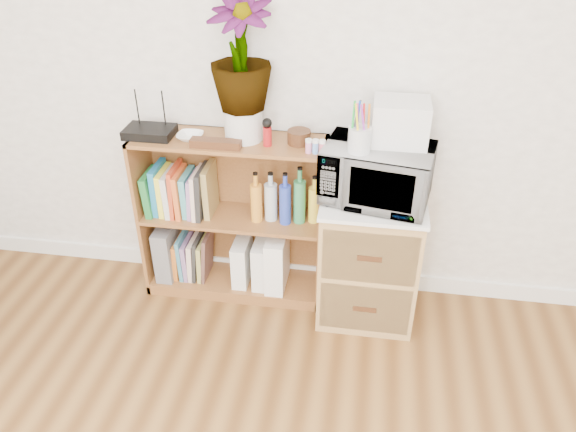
# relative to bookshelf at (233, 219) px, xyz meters

# --- Properties ---
(skirting_board) EXTENTS (4.00, 0.02, 0.10)m
(skirting_board) POSITION_rel_bookshelf_xyz_m (0.35, 0.14, -0.42)
(skirting_board) COLOR white
(skirting_board) RESTS_ON ground
(bookshelf) EXTENTS (1.00, 0.30, 0.95)m
(bookshelf) POSITION_rel_bookshelf_xyz_m (0.00, 0.00, 0.00)
(bookshelf) COLOR brown
(bookshelf) RESTS_ON ground
(wicker_unit) EXTENTS (0.50, 0.45, 0.70)m
(wicker_unit) POSITION_rel_bookshelf_xyz_m (0.75, -0.08, -0.12)
(wicker_unit) COLOR #9E7542
(wicker_unit) RESTS_ON ground
(microwave) EXTENTS (0.56, 0.43, 0.28)m
(microwave) POSITION_rel_bookshelf_xyz_m (0.75, -0.08, 0.39)
(microwave) COLOR white
(microwave) RESTS_ON wicker_unit
(pen_cup) EXTENTS (0.11, 0.11, 0.12)m
(pen_cup) POSITION_rel_bookshelf_xyz_m (0.66, -0.15, 0.59)
(pen_cup) COLOR silver
(pen_cup) RESTS_ON microwave
(small_appliance) EXTENTS (0.26, 0.22, 0.21)m
(small_appliance) POSITION_rel_bookshelf_xyz_m (0.84, -0.01, 0.63)
(small_appliance) COLOR silver
(small_appliance) RESTS_ON microwave
(router) EXTENTS (0.25, 0.17, 0.04)m
(router) POSITION_rel_bookshelf_xyz_m (-0.40, -0.02, 0.50)
(router) COLOR black
(router) RESTS_ON bookshelf
(white_bowl) EXTENTS (0.13, 0.13, 0.03)m
(white_bowl) POSITION_rel_bookshelf_xyz_m (-0.19, -0.03, 0.49)
(white_bowl) COLOR white
(white_bowl) RESTS_ON bookshelf
(plant_pot) EXTENTS (0.19, 0.19, 0.16)m
(plant_pot) POSITION_rel_bookshelf_xyz_m (0.08, 0.02, 0.56)
(plant_pot) COLOR silver
(plant_pot) RESTS_ON bookshelf
(potted_plant) EXTENTS (0.30, 0.30, 0.54)m
(potted_plant) POSITION_rel_bookshelf_xyz_m (0.08, 0.02, 0.90)
(potted_plant) COLOR #29672C
(potted_plant) RESTS_ON plant_pot
(trinket_box) EXTENTS (0.25, 0.06, 0.04)m
(trinket_box) POSITION_rel_bookshelf_xyz_m (-0.04, -0.10, 0.50)
(trinket_box) COLOR #381C0F
(trinket_box) RESTS_ON bookshelf
(kokeshi_doll) EXTENTS (0.04, 0.04, 0.10)m
(kokeshi_doll) POSITION_rel_bookshelf_xyz_m (0.21, -0.04, 0.52)
(kokeshi_doll) COLOR maroon
(kokeshi_doll) RESTS_ON bookshelf
(wooden_bowl) EXTENTS (0.12, 0.12, 0.07)m
(wooden_bowl) POSITION_rel_bookshelf_xyz_m (0.36, 0.01, 0.51)
(wooden_bowl) COLOR #381C0F
(wooden_bowl) RESTS_ON bookshelf
(paint_jars) EXTENTS (0.10, 0.04, 0.05)m
(paint_jars) POSITION_rel_bookshelf_xyz_m (0.45, -0.09, 0.50)
(paint_jars) COLOR pink
(paint_jars) RESTS_ON bookshelf
(file_box) EXTENTS (0.10, 0.26, 0.32)m
(file_box) POSITION_rel_bookshelf_xyz_m (-0.40, 0.00, -0.25)
(file_box) COLOR slate
(file_box) RESTS_ON bookshelf
(magazine_holder_left) EXTENTS (0.08, 0.21, 0.27)m
(magazine_holder_left) POSITION_rel_bookshelf_xyz_m (0.04, -0.01, -0.27)
(magazine_holder_left) COLOR white
(magazine_holder_left) RESTS_ON bookshelf
(magazine_holder_mid) EXTENTS (0.09, 0.22, 0.28)m
(magazine_holder_mid) POSITION_rel_bookshelf_xyz_m (0.16, -0.01, -0.27)
(magazine_holder_mid) COLOR white
(magazine_holder_mid) RESTS_ON bookshelf
(magazine_holder_right) EXTENTS (0.10, 0.26, 0.33)m
(magazine_holder_right) POSITION_rel_bookshelf_xyz_m (0.25, -0.01, -0.24)
(magazine_holder_right) COLOR white
(magazine_holder_right) RESTS_ON bookshelf
(cookbooks) EXTENTS (0.36, 0.20, 0.28)m
(cookbooks) POSITION_rel_bookshelf_xyz_m (-0.28, 0.00, 0.15)
(cookbooks) COLOR #1E7433
(cookbooks) RESTS_ON bookshelf
(liquor_bottles) EXTENTS (0.44, 0.07, 0.32)m
(liquor_bottles) POSITION_rel_bookshelf_xyz_m (0.34, 0.00, 0.17)
(liquor_bottles) COLOR orange
(liquor_bottles) RESTS_ON bookshelf
(lower_books) EXTENTS (0.21, 0.19, 0.29)m
(lower_books) POSITION_rel_bookshelf_xyz_m (-0.25, 0.00, -0.28)
(lower_books) COLOR #CA6A23
(lower_books) RESTS_ON bookshelf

